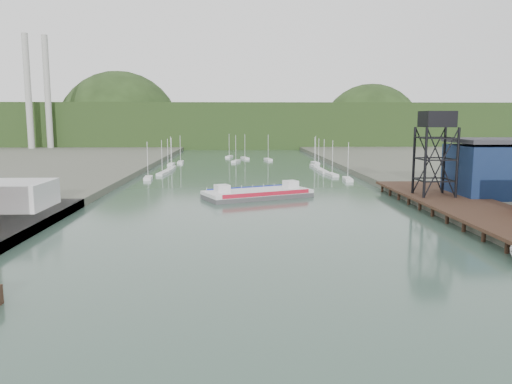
{
  "coord_description": "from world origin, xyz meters",
  "views": [
    {
      "loc": [
        -2.69,
        -35.35,
        16.55
      ],
      "look_at": [
        0.6,
        50.94,
        4.0
      ],
      "focal_mm": 35.0,
      "sensor_mm": 36.0,
      "label": 1
    }
  ],
  "objects": [
    {
      "name": "blue_shed",
      "position": [
        50.0,
        60.0,
        7.06
      ],
      "size": [
        20.5,
        14.5,
        11.3
      ],
      "color": "#0D183B",
      "rests_on": "east_land"
    },
    {
      "name": "marina_sailboats",
      "position": [
        0.08,
        138.46,
        0.35
      ],
      "size": [
        57.71,
        92.65,
        0.9
      ],
      "color": "silver",
      "rests_on": "ground"
    },
    {
      "name": "smokestacks",
      "position": [
        -106.0,
        232.5,
        30.0
      ],
      "size": [
        11.2,
        8.2,
        60.0
      ],
      "color": "#ABABA6",
      "rests_on": "ground"
    },
    {
      "name": "distant_hills",
      "position": [
        -3.98,
        301.35,
        10.38
      ],
      "size": [
        500.0,
        120.0,
        80.0
      ],
      "color": "black",
      "rests_on": "ground"
    },
    {
      "name": "lift_tower",
      "position": [
        35.0,
        58.0,
        15.65
      ],
      "size": [
        6.5,
        6.5,
        16.0
      ],
      "color": "black",
      "rests_on": "east_pier"
    },
    {
      "name": "ground",
      "position": [
        0.0,
        0.0,
        0.0
      ],
      "size": [
        600.0,
        600.0,
        0.0
      ],
      "primitive_type": "plane",
      "color": "#314D3D",
      "rests_on": "ground"
    },
    {
      "name": "east_pier",
      "position": [
        37.0,
        45.0,
        1.9
      ],
      "size": [
        14.0,
        70.0,
        2.45
      ],
      "color": "black",
      "rests_on": "ground"
    },
    {
      "name": "chain_ferry",
      "position": [
        1.66,
        69.94,
        0.93
      ],
      "size": [
        24.33,
        17.38,
        3.25
      ],
      "rotation": [
        0.0,
        0.0,
        0.41
      ],
      "color": "#454648",
      "rests_on": "ground"
    }
  ]
}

